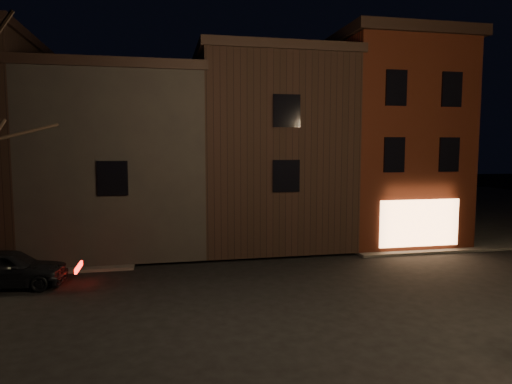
% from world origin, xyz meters
% --- Properties ---
extents(ground, '(120.00, 120.00, 0.00)m').
position_xyz_m(ground, '(0.00, 0.00, 0.00)').
color(ground, black).
rests_on(ground, ground).
extents(sidewalk_far_right, '(30.00, 30.00, 0.12)m').
position_xyz_m(sidewalk_far_right, '(20.00, 20.00, 0.06)').
color(sidewalk_far_right, '#2D2B28').
rests_on(sidewalk_far_right, ground).
extents(corner_building, '(6.50, 8.50, 10.50)m').
position_xyz_m(corner_building, '(8.00, 9.47, 5.40)').
color(corner_building, '#45180C').
rests_on(corner_building, ground).
extents(row_building_a, '(7.30, 10.30, 9.40)m').
position_xyz_m(row_building_a, '(1.50, 10.50, 4.83)').
color(row_building_a, black).
rests_on(row_building_a, ground).
extents(row_building_b, '(7.80, 10.30, 8.40)m').
position_xyz_m(row_building_b, '(-5.75, 10.50, 4.33)').
color(row_building_b, black).
rests_on(row_building_b, ground).
extents(parked_car_a, '(4.15, 1.91, 1.38)m').
position_xyz_m(parked_car_a, '(-9.26, 3.58, 0.69)').
color(parked_car_a, black).
rests_on(parked_car_a, ground).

